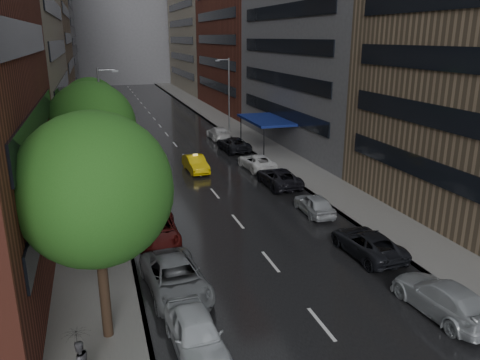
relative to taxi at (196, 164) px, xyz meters
The scene contains 16 objects.
road 21.50m from the taxi, 89.74° to the left, with size 14.00×140.00×0.01m, color black.
sidewalk_left 23.27m from the taxi, 112.50° to the left, with size 4.00×140.00×0.15m, color gray.
sidewalk_right 23.35m from the taxi, 67.05° to the left, with size 4.00×140.00×0.15m, color gray.
buildings_left 37.04m from the taxi, 116.20° to the left, with size 8.00×108.00×38.00m.
buildings_right 35.03m from the taxi, 61.83° to the left, with size 8.05×109.10×36.00m.
building_far 90.78m from the taxi, 89.94° to the left, with size 40.00×14.00×32.00m, color slate.
tree_near 24.96m from the taxi, 110.45° to the right, with size 5.75×5.75×9.17m.
tree_mid 13.28m from the taxi, 134.48° to the right, with size 5.63×5.63×8.97m.
tree_far 10.72m from the taxi, 153.02° to the left, with size 5.15×5.15×8.20m.
taxi is the anchor object (origin of this frame).
parked_cars_left 14.32m from the taxi, 111.72° to the right, with size 3.00×29.49×1.56m.
parked_cars_right 8.06m from the taxi, 46.97° to the right, with size 2.74×43.32×1.51m.
ped_black_umbrella 27.07m from the taxi, 110.55° to the right, with size 1.00×0.98×2.09m.
street_lamp_left 8.81m from the taxi, 168.94° to the left, with size 1.74×0.22×9.00m.
street_lamp_right 18.72m from the taxi, 64.63° to the left, with size 1.74×0.22×9.00m.
awning 11.42m from the taxi, 35.55° to the left, with size 4.00×8.00×3.12m.
Camera 1 is at (-8.37, -11.25, 11.61)m, focal length 35.00 mm.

